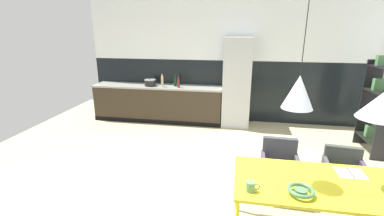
# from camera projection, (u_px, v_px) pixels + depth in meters

# --- Properties ---
(ground_plane) EXTENTS (8.96, 8.96, 0.00)m
(ground_plane) POSITION_uv_depth(u_px,v_px,m) (217.00, 196.00, 3.71)
(ground_plane) COLOR tan
(back_wall_splashback_dark) EXTENTS (6.89, 0.12, 1.49)m
(back_wall_splashback_dark) POSITION_uv_depth(u_px,v_px,m) (229.00, 91.00, 6.62)
(back_wall_splashback_dark) COLOR black
(back_wall_splashback_dark) RESTS_ON ground
(back_wall_panel_upper) EXTENTS (6.89, 0.12, 1.49)m
(back_wall_panel_upper) POSITION_uv_depth(u_px,v_px,m) (232.00, 28.00, 6.19)
(back_wall_panel_upper) COLOR white
(back_wall_panel_upper) RESTS_ON back_wall_splashback_dark
(kitchen_counter) EXTENTS (3.17, 0.63, 0.88)m
(kitchen_counter) POSITION_uv_depth(u_px,v_px,m) (158.00, 103.00, 6.65)
(kitchen_counter) COLOR #34291D
(kitchen_counter) RESTS_ON ground
(refrigerator_column) EXTENTS (0.63, 0.60, 2.04)m
(refrigerator_column) POSITION_uv_depth(u_px,v_px,m) (237.00, 83.00, 6.17)
(refrigerator_column) COLOR #ADAFB2
(refrigerator_column) RESTS_ON ground
(dining_table) EXTENTS (1.80, 0.88, 0.74)m
(dining_table) POSITION_uv_depth(u_px,v_px,m) (324.00, 186.00, 2.70)
(dining_table) COLOR gold
(dining_table) RESTS_ON ground
(armchair_far_side) EXTENTS (0.51, 0.49, 0.79)m
(armchair_far_side) POSITION_uv_depth(u_px,v_px,m) (279.00, 161.00, 3.63)
(armchair_far_side) COLOR #3E3A42
(armchair_far_side) RESTS_ON ground
(armchair_corner_seat) EXTENTS (0.54, 0.52, 0.72)m
(armchair_corner_seat) POSITION_uv_depth(u_px,v_px,m) (343.00, 168.00, 3.50)
(armchair_corner_seat) COLOR #3E3A42
(armchair_corner_seat) RESTS_ON ground
(fruit_bowl) EXTENTS (0.25, 0.25, 0.07)m
(fruit_bowl) POSITION_uv_depth(u_px,v_px,m) (301.00, 191.00, 2.49)
(fruit_bowl) COLOR #4C704C
(fruit_bowl) RESTS_ON dining_table
(open_book) EXTENTS (0.27, 0.24, 0.02)m
(open_book) POSITION_uv_depth(u_px,v_px,m) (350.00, 173.00, 2.85)
(open_book) COLOR white
(open_book) RESTS_ON dining_table
(mug_white_ceramic) EXTENTS (0.13, 0.09, 0.10)m
(mug_white_ceramic) POSITION_uv_depth(u_px,v_px,m) (251.00, 187.00, 2.54)
(mug_white_ceramic) COLOR #5B8456
(mug_white_ceramic) RESTS_ON dining_table
(cooking_pot) EXTENTS (0.27, 0.27, 0.18)m
(cooking_pot) POSITION_uv_depth(u_px,v_px,m) (150.00, 83.00, 6.47)
(cooking_pot) COLOR black
(cooking_pot) RESTS_ON kitchen_counter
(bottle_wine_green) EXTENTS (0.06, 0.06, 0.27)m
(bottle_wine_green) POSITION_uv_depth(u_px,v_px,m) (178.00, 83.00, 6.27)
(bottle_wine_green) COLOR maroon
(bottle_wine_green) RESTS_ON kitchen_counter
(bottle_oil_tall) EXTENTS (0.06, 0.06, 0.31)m
(bottle_oil_tall) POSITION_uv_depth(u_px,v_px,m) (162.00, 81.00, 6.33)
(bottle_oil_tall) COLOR tan
(bottle_oil_tall) RESTS_ON kitchen_counter
(bottle_vinegar_dark) EXTENTS (0.07, 0.07, 0.29)m
(bottle_vinegar_dark) POSITION_uv_depth(u_px,v_px,m) (175.00, 82.00, 6.42)
(bottle_vinegar_dark) COLOR #0F3319
(bottle_vinegar_dark) RESTS_ON kitchen_counter
(open_shelf_unit) EXTENTS (0.30, 0.79, 1.77)m
(open_shelf_unit) POSITION_uv_depth(u_px,v_px,m) (378.00, 105.00, 4.81)
(open_shelf_unit) COLOR black
(open_shelf_unit) RESTS_ON ground
(pendant_lamp_over_table_near) EXTENTS (0.29, 0.29, 1.41)m
(pendant_lamp_over_table_near) POSITION_uv_depth(u_px,v_px,m) (298.00, 92.00, 2.46)
(pendant_lamp_over_table_near) COLOR black
(pendant_lamp_over_table_far) EXTENTS (0.40, 0.40, 1.47)m
(pendant_lamp_over_table_far) POSITION_uv_depth(u_px,v_px,m) (382.00, 105.00, 2.37)
(pendant_lamp_over_table_far) COLOR black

